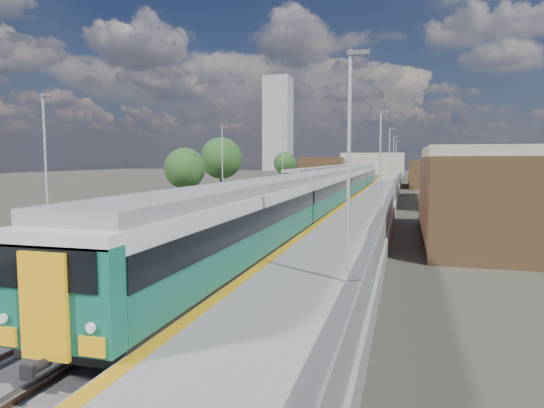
% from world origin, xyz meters
% --- Properties ---
extents(ground, '(320.00, 320.00, 0.00)m').
position_xyz_m(ground, '(0.00, 50.00, 0.00)').
color(ground, '#47443A').
rests_on(ground, ground).
extents(ballast_bed, '(10.50, 155.00, 0.06)m').
position_xyz_m(ballast_bed, '(-2.25, 52.50, 0.03)').
color(ballast_bed, '#565451').
rests_on(ballast_bed, ground).
extents(tracks, '(8.96, 160.00, 0.17)m').
position_xyz_m(tracks, '(-1.65, 54.18, 0.11)').
color(tracks, '#4C3323').
rests_on(tracks, ground).
extents(platform_right, '(4.70, 155.00, 8.52)m').
position_xyz_m(platform_right, '(5.28, 52.49, 0.54)').
color(platform_right, slate).
rests_on(platform_right, ground).
extents(platform_left, '(4.30, 155.00, 8.52)m').
position_xyz_m(platform_left, '(-9.05, 52.49, 0.52)').
color(platform_left, slate).
rests_on(platform_left, ground).
extents(buildings, '(72.00, 185.50, 40.00)m').
position_xyz_m(buildings, '(-18.12, 138.60, 10.70)').
color(buildings, brown).
rests_on(buildings, ground).
extents(green_train, '(3.01, 83.84, 3.32)m').
position_xyz_m(green_train, '(1.50, 36.02, 2.34)').
color(green_train, black).
rests_on(green_train, ground).
extents(red_train, '(2.82, 57.19, 3.56)m').
position_xyz_m(red_train, '(-5.50, 73.90, 2.10)').
color(red_train, black).
rests_on(red_train, ground).
extents(tree_a, '(4.68, 4.68, 6.34)m').
position_xyz_m(tree_a, '(-15.79, 36.65, 3.99)').
color(tree_a, '#382619').
rests_on(tree_a, ground).
extents(tree_b, '(6.06, 6.06, 8.22)m').
position_xyz_m(tree_b, '(-17.55, 52.51, 5.17)').
color(tree_b, '#382619').
rests_on(tree_b, ground).
extents(tree_c, '(4.84, 4.84, 6.55)m').
position_xyz_m(tree_c, '(-16.57, 87.30, 4.12)').
color(tree_c, '#382619').
rests_on(tree_c, ground).
extents(tree_d, '(4.45, 4.45, 6.03)m').
position_xyz_m(tree_d, '(21.30, 65.53, 3.80)').
color(tree_d, '#382619').
rests_on(tree_d, ground).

